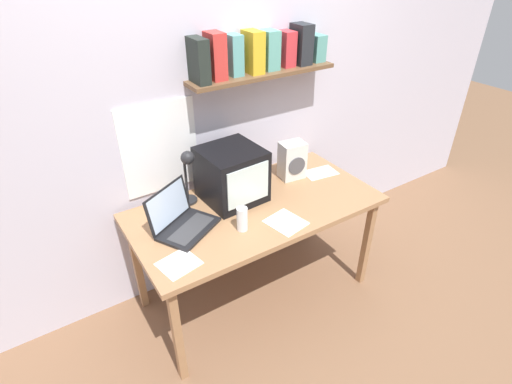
{
  "coord_description": "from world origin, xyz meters",
  "views": [
    {
      "loc": [
        -1.11,
        -1.71,
        2.14
      ],
      "look_at": [
        0.0,
        0.0,
        0.85
      ],
      "focal_mm": 28.0,
      "sensor_mm": 36.0,
      "label": 1
    }
  ],
  "objects_px": {
    "desk_lamp": "(187,171)",
    "loose_paper_near_monitor": "(286,222)",
    "juice_glass": "(242,220)",
    "printed_handout": "(179,264)",
    "laptop": "(180,219)",
    "corner_desk": "(256,214)",
    "open_notebook": "(320,173)",
    "space_heater": "(292,160)",
    "crt_monitor": "(232,175)"
  },
  "relations": [
    {
      "from": "desk_lamp",
      "to": "loose_paper_near_monitor",
      "type": "bearing_deg",
      "value": -57.13
    },
    {
      "from": "juice_glass",
      "to": "printed_handout",
      "type": "height_order",
      "value": "juice_glass"
    },
    {
      "from": "laptop",
      "to": "corner_desk",
      "type": "bearing_deg",
      "value": -34.84
    },
    {
      "from": "loose_paper_near_monitor",
      "to": "open_notebook",
      "type": "relative_size",
      "value": 0.98
    },
    {
      "from": "corner_desk",
      "to": "space_heater",
      "type": "bearing_deg",
      "value": 22.67
    },
    {
      "from": "open_notebook",
      "to": "laptop",
      "type": "bearing_deg",
      "value": -177.32
    },
    {
      "from": "desk_lamp",
      "to": "loose_paper_near_monitor",
      "type": "height_order",
      "value": "desk_lamp"
    },
    {
      "from": "crt_monitor",
      "to": "desk_lamp",
      "type": "height_order",
      "value": "desk_lamp"
    },
    {
      "from": "juice_glass",
      "to": "printed_handout",
      "type": "relative_size",
      "value": 0.65
    },
    {
      "from": "space_heater",
      "to": "loose_paper_near_monitor",
      "type": "relative_size",
      "value": 1.06
    },
    {
      "from": "crt_monitor",
      "to": "printed_handout",
      "type": "bearing_deg",
      "value": -147.58
    },
    {
      "from": "corner_desk",
      "to": "crt_monitor",
      "type": "bearing_deg",
      "value": 115.41
    },
    {
      "from": "juice_glass",
      "to": "space_heater",
      "type": "height_order",
      "value": "space_heater"
    },
    {
      "from": "laptop",
      "to": "desk_lamp",
      "type": "height_order",
      "value": "desk_lamp"
    },
    {
      "from": "juice_glass",
      "to": "loose_paper_near_monitor",
      "type": "bearing_deg",
      "value": -18.74
    },
    {
      "from": "laptop",
      "to": "loose_paper_near_monitor",
      "type": "bearing_deg",
      "value": -57.7
    },
    {
      "from": "laptop",
      "to": "printed_handout",
      "type": "height_order",
      "value": "laptop"
    },
    {
      "from": "corner_desk",
      "to": "space_heater",
      "type": "distance_m",
      "value": 0.47
    },
    {
      "from": "laptop",
      "to": "space_heater",
      "type": "bearing_deg",
      "value": -21.51
    },
    {
      "from": "space_heater",
      "to": "open_notebook",
      "type": "height_order",
      "value": "space_heater"
    },
    {
      "from": "laptop",
      "to": "open_notebook",
      "type": "xyz_separation_m",
      "value": [
        1.08,
        0.05,
        -0.06
      ]
    },
    {
      "from": "loose_paper_near_monitor",
      "to": "crt_monitor",
      "type": "bearing_deg",
      "value": 107.62
    },
    {
      "from": "crt_monitor",
      "to": "open_notebook",
      "type": "xyz_separation_m",
      "value": [
        0.68,
        -0.06,
        -0.17
      ]
    },
    {
      "from": "laptop",
      "to": "open_notebook",
      "type": "distance_m",
      "value": 1.09
    },
    {
      "from": "corner_desk",
      "to": "printed_handout",
      "type": "relative_size",
      "value": 6.97
    },
    {
      "from": "laptop",
      "to": "desk_lamp",
      "type": "relative_size",
      "value": 1.15
    },
    {
      "from": "desk_lamp",
      "to": "space_heater",
      "type": "bearing_deg",
      "value": -11.16
    },
    {
      "from": "desk_lamp",
      "to": "juice_glass",
      "type": "relative_size",
      "value": 2.55
    },
    {
      "from": "laptop",
      "to": "open_notebook",
      "type": "height_order",
      "value": "laptop"
    },
    {
      "from": "loose_paper_near_monitor",
      "to": "space_heater",
      "type": "bearing_deg",
      "value": 49.49
    },
    {
      "from": "loose_paper_near_monitor",
      "to": "open_notebook",
      "type": "height_order",
      "value": "same"
    },
    {
      "from": "space_heater",
      "to": "open_notebook",
      "type": "distance_m",
      "value": 0.25
    },
    {
      "from": "corner_desk",
      "to": "open_notebook",
      "type": "relative_size",
      "value": 6.24
    },
    {
      "from": "loose_paper_near_monitor",
      "to": "open_notebook",
      "type": "distance_m",
      "value": 0.65
    },
    {
      "from": "crt_monitor",
      "to": "space_heater",
      "type": "bearing_deg",
      "value": -2.42
    },
    {
      "from": "corner_desk",
      "to": "juice_glass",
      "type": "relative_size",
      "value": 10.7
    },
    {
      "from": "corner_desk",
      "to": "space_heater",
      "type": "height_order",
      "value": "space_heater"
    },
    {
      "from": "desk_lamp",
      "to": "printed_handout",
      "type": "height_order",
      "value": "desk_lamp"
    },
    {
      "from": "laptop",
      "to": "crt_monitor",
      "type": "bearing_deg",
      "value": -13.73
    },
    {
      "from": "corner_desk",
      "to": "open_notebook",
      "type": "xyz_separation_m",
      "value": [
        0.6,
        0.1,
        0.07
      ]
    },
    {
      "from": "printed_handout",
      "to": "juice_glass",
      "type": "bearing_deg",
      "value": 9.54
    },
    {
      "from": "crt_monitor",
      "to": "loose_paper_near_monitor",
      "type": "relative_size",
      "value": 1.56
    },
    {
      "from": "corner_desk",
      "to": "laptop",
      "type": "bearing_deg",
      "value": 174.46
    },
    {
      "from": "juice_glass",
      "to": "open_notebook",
      "type": "bearing_deg",
      "value": 17.74
    },
    {
      "from": "desk_lamp",
      "to": "laptop",
      "type": "bearing_deg",
      "value": -133.19
    },
    {
      "from": "space_heater",
      "to": "loose_paper_near_monitor",
      "type": "xyz_separation_m",
      "value": [
        -0.35,
        -0.41,
        -0.13
      ]
    },
    {
      "from": "corner_desk",
      "to": "desk_lamp",
      "type": "relative_size",
      "value": 4.2
    },
    {
      "from": "corner_desk",
      "to": "crt_monitor",
      "type": "xyz_separation_m",
      "value": [
        -0.08,
        0.16,
        0.23
      ]
    },
    {
      "from": "laptop",
      "to": "desk_lamp",
      "type": "xyz_separation_m",
      "value": [
        0.15,
        0.2,
        0.17
      ]
    },
    {
      "from": "corner_desk",
      "to": "desk_lamp",
      "type": "xyz_separation_m",
      "value": [
        -0.33,
        0.24,
        0.3
      ]
    }
  ]
}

